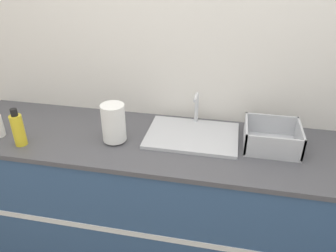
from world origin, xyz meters
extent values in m
cube|color=silver|center=(0.00, 0.69, 1.30)|extent=(4.95, 0.06, 2.60)
cube|color=#33517A|center=(0.00, 0.33, 0.43)|extent=(2.55, 0.66, 0.86)
cube|color=white|center=(0.00, 0.00, 0.43)|extent=(2.55, 0.01, 0.04)
cube|color=#4C4C51|center=(0.00, 0.33, 0.88)|extent=(2.57, 0.69, 0.03)
cube|color=silver|center=(0.21, 0.41, 0.90)|extent=(0.55, 0.39, 0.02)
cylinder|color=silver|center=(0.21, 0.58, 1.01)|extent=(0.02, 0.02, 0.19)
cylinder|color=silver|center=(0.21, 0.53, 1.10)|extent=(0.02, 0.11, 0.02)
cylinder|color=#4C4C51|center=(-0.23, 0.27, 0.90)|extent=(0.10, 0.10, 0.01)
cylinder|color=white|center=(-0.23, 0.27, 1.01)|extent=(0.14, 0.14, 0.23)
cube|color=#B7BABF|center=(0.68, 0.39, 0.90)|extent=(0.31, 0.28, 0.01)
cube|color=#B7BABF|center=(0.68, 0.25, 0.96)|extent=(0.31, 0.01, 0.12)
cube|color=#B7BABF|center=(0.68, 0.53, 0.96)|extent=(0.31, 0.01, 0.12)
cube|color=#B7BABF|center=(0.53, 0.39, 0.96)|extent=(0.01, 0.28, 0.12)
cube|color=#B7BABF|center=(0.83, 0.39, 0.96)|extent=(0.01, 0.28, 0.12)
cylinder|color=yellow|center=(-0.76, 0.12, 0.98)|extent=(0.07, 0.07, 0.19)
cylinder|color=black|center=(-0.76, 0.12, 1.10)|extent=(0.04, 0.04, 0.04)
camera|label=1|loc=(0.42, -1.31, 1.91)|focal=35.00mm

